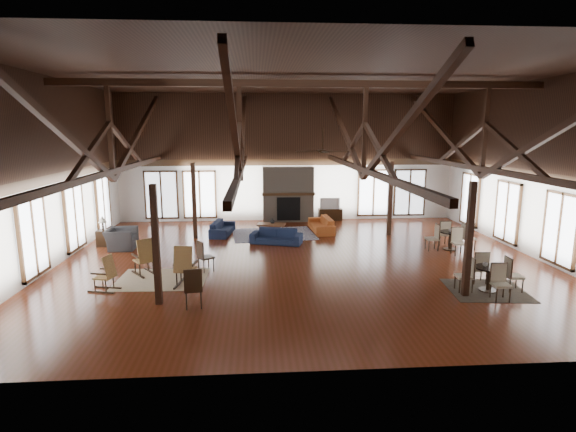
{
  "coord_description": "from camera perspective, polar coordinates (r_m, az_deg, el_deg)",
  "views": [
    {
      "loc": [
        -1.49,
        -14.47,
        4.35
      ],
      "look_at": [
        -0.4,
        1.0,
        1.35
      ],
      "focal_mm": 28.0,
      "sensor_mm": 36.0,
      "label": 1
    }
  ],
  "objects": [
    {
      "name": "floor",
      "position": [
        15.18,
        1.79,
        -5.7
      ],
      "size": [
        16.0,
        16.0,
        0.0
      ],
      "primitive_type": "plane",
      "color": "#562112",
      "rests_on": "ground"
    },
    {
      "name": "ceiling",
      "position": [
        14.64,
        1.94,
        17.42
      ],
      "size": [
        16.0,
        14.0,
        0.02
      ],
      "primitive_type": "cube",
      "color": "black",
      "rests_on": "wall_back"
    },
    {
      "name": "wall_back",
      "position": [
        21.56,
        -0.04,
        7.37
      ],
      "size": [
        16.0,
        0.02,
        6.0
      ],
      "primitive_type": "cube",
      "color": "silver",
      "rests_on": "floor"
    },
    {
      "name": "wall_front",
      "position": [
        7.73,
        7.14,
        0.81
      ],
      "size": [
        16.0,
        0.02,
        6.0
      ],
      "primitive_type": "cube",
      "color": "silver",
      "rests_on": "floor"
    },
    {
      "name": "wall_left",
      "position": [
        15.92,
        -28.24,
        4.79
      ],
      "size": [
        0.02,
        14.0,
        6.0
      ],
      "primitive_type": "cube",
      "color": "silver",
      "rests_on": "floor"
    },
    {
      "name": "wall_right",
      "position": [
        17.35,
        29.28,
        5.1
      ],
      "size": [
        0.02,
        14.0,
        6.0
      ],
      "primitive_type": "cube",
      "color": "silver",
      "rests_on": "floor"
    },
    {
      "name": "roof_truss",
      "position": [
        14.55,
        1.89,
        9.69
      ],
      "size": [
        15.6,
        14.07,
        3.14
      ],
      "color": "black",
      "rests_on": "wall_back"
    },
    {
      "name": "post_grid",
      "position": [
        14.82,
        1.83,
        -0.04
      ],
      "size": [
        8.16,
        7.16,
        3.05
      ],
      "color": "black",
      "rests_on": "floor"
    },
    {
      "name": "fireplace",
      "position": [
        21.41,
        0.02,
        2.74
      ],
      "size": [
        2.5,
        0.69,
        2.6
      ],
      "color": "#776A5B",
      "rests_on": "floor"
    },
    {
      "name": "ceiling_fan",
      "position": [
        13.63,
        4.43,
        8.33
      ],
      "size": [
        1.6,
        1.6,
        0.75
      ],
      "color": "black",
      "rests_on": "roof_truss"
    },
    {
      "name": "sofa_navy_front",
      "position": [
        17.36,
        -1.5,
        -2.59
      ],
      "size": [
        2.1,
        1.31,
        0.57
      ],
      "primitive_type": "imported",
      "rotation": [
        0.0,
        0.0,
        -0.3
      ],
      "color": "#151F3B",
      "rests_on": "floor"
    },
    {
      "name": "sofa_navy_left",
      "position": [
        19.06,
        -8.33,
        -1.5
      ],
      "size": [
        1.99,
        1.02,
        0.55
      ],
      "primitive_type": "imported",
      "rotation": [
        0.0,
        0.0,
        1.42
      ],
      "color": "#131C36",
      "rests_on": "floor"
    },
    {
      "name": "sofa_orange",
      "position": [
        19.48,
        4.24,
        -1.06
      ],
      "size": [
        2.12,
        0.92,
        0.61
      ],
      "primitive_type": "imported",
      "rotation": [
        0.0,
        0.0,
        -1.52
      ],
      "color": "#AD5221",
      "rests_on": "floor"
    },
    {
      "name": "coffee_table",
      "position": [
        18.91,
        -2.13,
        -1.15
      ],
      "size": [
        1.25,
        0.81,
        0.44
      ],
      "rotation": [
        0.0,
        0.0,
        -0.21
      ],
      "color": "brown",
      "rests_on": "floor"
    },
    {
      "name": "vase",
      "position": [
        18.96,
        -2.0,
        -0.61
      ],
      "size": [
        0.24,
        0.24,
        0.21
      ],
      "primitive_type": "imported",
      "rotation": [
        0.0,
        0.0,
        0.22
      ],
      "color": "#B2B2B2",
      "rests_on": "coffee_table"
    },
    {
      "name": "armchair",
      "position": [
        17.71,
        -20.4,
        -2.72
      ],
      "size": [
        1.17,
        1.03,
        0.75
      ],
      "primitive_type": "imported",
      "rotation": [
        0.0,
        0.0,
        1.59
      ],
      "color": "#2A2A2D",
      "rests_on": "floor"
    },
    {
      "name": "side_table_lamp",
      "position": [
        18.37,
        -22.38,
        -2.18
      ],
      "size": [
        0.45,
        0.45,
        1.16
      ],
      "color": "black",
      "rests_on": "floor"
    },
    {
      "name": "rocking_chair_a",
      "position": [
        14.26,
        -17.72,
        -5.09
      ],
      "size": [
        0.9,
        0.99,
        1.14
      ],
      "rotation": [
        0.0,
        0.0,
        0.63
      ],
      "color": "olive",
      "rests_on": "floor"
    },
    {
      "name": "rocking_chair_b",
      "position": [
        12.98,
        -12.99,
        -6.33
      ],
      "size": [
        0.61,
        0.98,
        1.18
      ],
      "rotation": [
        0.0,
        0.0,
        -0.14
      ],
      "color": "olive",
      "rests_on": "floor"
    },
    {
      "name": "rocking_chair_c",
      "position": [
        13.26,
        -22.05,
        -6.87
      ],
      "size": [
        0.86,
        0.6,
        1.01
      ],
      "rotation": [
        0.0,
        0.0,
        1.32
      ],
      "color": "olive",
      "rests_on": "floor"
    },
    {
      "name": "side_chair_a",
      "position": [
        14.12,
        -10.73,
        -4.76
      ],
      "size": [
        0.58,
        0.58,
        0.99
      ],
      "rotation": [
        0.0,
        0.0,
        -0.97
      ],
      "color": "black",
      "rests_on": "floor"
    },
    {
      "name": "side_chair_b",
      "position": [
        11.35,
        -11.95,
        -8.58
      ],
      "size": [
        0.5,
        0.5,
        1.04
      ],
      "rotation": [
        0.0,
        0.0,
        0.15
      ],
      "color": "black",
      "rests_on": "floor"
    },
    {
      "name": "cafe_table_near",
      "position": [
        13.46,
        24.18,
        -6.79
      ],
      "size": [
        1.82,
        1.82,
        0.94
      ],
      "rotation": [
        0.0,
        0.0,
        -0.06
      ],
      "color": "black",
      "rests_on": "floor"
    },
    {
      "name": "cafe_table_far",
      "position": [
        17.47,
        19.94,
        -2.53
      ],
      "size": [
        1.81,
        1.81,
        0.95
      ],
      "rotation": [
        0.0,
        0.0,
        -0.01
      ],
      "color": "black",
      "rests_on": "floor"
    },
    {
      "name": "cup_near",
      "position": [
        13.42,
        23.76,
        -5.64
      ],
      "size": [
        0.15,
        0.15,
        0.1
      ],
      "primitive_type": "imported",
      "rotation": [
        0.0,
        0.0,
        0.12
      ],
      "color": "#B2B2B2",
      "rests_on": "cafe_table_near"
    },
    {
      "name": "cup_far",
      "position": [
        17.39,
        19.9,
        -1.72
      ],
      "size": [
        0.14,
        0.14,
        0.09
      ],
      "primitive_type": "imported",
      "rotation": [
        0.0,
        0.0,
        -0.26
      ],
      "color": "#B2B2B2",
      "rests_on": "cafe_table_far"
    },
    {
      "name": "tv_console",
      "position": [
        21.89,
        5.39,
        0.2
      ],
      "size": [
        1.12,
        0.42,
        0.56
      ],
      "primitive_type": "cube",
      "color": "black",
      "rests_on": "floor"
    },
    {
      "name": "television",
      "position": [
        21.79,
        5.3,
        1.63
      ],
      "size": [
        0.95,
        0.13,
        0.55
      ],
      "primitive_type": "imported",
      "rotation": [
        0.0,
        0.0,
        -0.01
      ],
      "color": "#B2B2B2",
      "rests_on": "tv_console"
    },
    {
      "name": "rug_tan",
      "position": [
        13.87,
        -15.69,
        -7.73
      ],
      "size": [
        2.64,
        2.1,
        0.01
      ],
      "primitive_type": "cube",
      "rotation": [
        0.0,
        0.0,
        -0.03
      ],
      "color": "#CAAF8C",
      "rests_on": "floor"
    },
    {
      "name": "rug_navy",
      "position": [
        18.93,
        -1.83,
        -2.31
      ],
      "size": [
        3.61,
        2.85,
        0.01
      ],
      "primitive_type": "cube",
      "rotation": [
        0.0,
        0.0,
        0.1
      ],
      "color": "#171842",
      "rests_on": "floor"
    },
    {
      "name": "rug_dark",
      "position": [
        13.63,
        23.87,
        -8.61
      ],
      "size": [
        2.21,
        2.04,
        0.01
      ],
      "primitive_type": "cube",
      "rotation": [
        0.0,
        0.0,
        -0.11
      ],
      "color": "black",
      "rests_on": "floor"
    }
  ]
}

